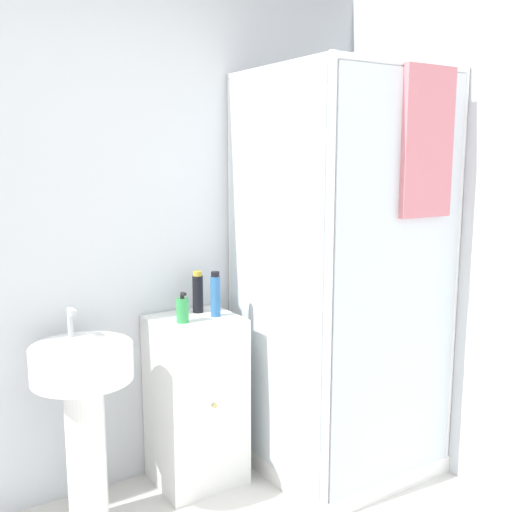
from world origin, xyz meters
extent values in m
cube|color=silver|center=(0.00, 1.70, 1.25)|extent=(6.40, 0.06, 2.50)
cube|color=white|center=(1.25, 1.25, 0.04)|extent=(0.83, 0.83, 0.09)
cylinder|color=white|center=(1.65, 1.65, 1.01)|extent=(0.04, 0.04, 2.02)
cylinder|color=white|center=(0.86, 1.65, 1.01)|extent=(0.04, 0.04, 2.02)
cylinder|color=white|center=(1.65, 0.86, 1.01)|extent=(0.04, 0.04, 2.02)
cylinder|color=white|center=(0.86, 0.86, 1.01)|extent=(0.04, 0.04, 2.02)
cylinder|color=white|center=(1.25, 0.86, 2.00)|extent=(0.79, 0.04, 0.04)
cylinder|color=white|center=(1.25, 1.65, 2.00)|extent=(0.79, 0.04, 0.04)
cylinder|color=white|center=(0.86, 1.25, 2.00)|extent=(0.04, 0.79, 0.04)
cylinder|color=white|center=(1.65, 1.25, 2.00)|extent=(0.04, 0.79, 0.04)
cube|color=silver|center=(1.25, 0.85, 1.04)|extent=(0.76, 0.01, 1.89)
cube|color=silver|center=(0.85, 1.25, 1.04)|extent=(0.01, 0.76, 1.89)
cylinder|color=#B7BABF|center=(1.46, 1.59, 0.85)|extent=(0.02, 0.02, 1.52)
cylinder|color=#B7BABF|center=(1.46, 1.54, 1.63)|extent=(0.07, 0.07, 0.04)
cube|color=#D1757F|center=(1.38, 0.82, 1.67)|extent=(0.30, 0.03, 0.66)
cube|color=white|center=(0.54, 1.48, 0.42)|extent=(0.41, 0.37, 0.84)
sphere|color=gold|center=(0.54, 1.29, 0.46)|extent=(0.02, 0.02, 0.02)
cylinder|color=white|center=(-0.03, 1.40, 0.34)|extent=(0.17, 0.17, 0.68)
cylinder|color=white|center=(-0.03, 1.40, 0.75)|extent=(0.43, 0.43, 0.15)
cylinder|color=#B7BABF|center=(-0.03, 1.55, 0.89)|extent=(0.02, 0.02, 0.13)
cube|color=#B7BABF|center=(-0.03, 1.51, 0.95)|extent=(0.02, 0.07, 0.02)
cylinder|color=green|center=(0.46, 1.44, 0.90)|extent=(0.06, 0.06, 0.11)
cylinder|color=black|center=(0.46, 1.44, 0.97)|extent=(0.02, 0.02, 0.02)
cube|color=black|center=(0.46, 1.42, 0.98)|extent=(0.01, 0.03, 0.01)
cylinder|color=black|center=(0.61, 1.56, 0.93)|extent=(0.05, 0.05, 0.19)
cylinder|color=gold|center=(0.61, 1.56, 1.04)|extent=(0.05, 0.05, 0.02)
cylinder|color=#2D66A3|center=(0.64, 1.45, 0.94)|extent=(0.05, 0.05, 0.20)
cylinder|color=black|center=(0.64, 1.45, 1.05)|extent=(0.04, 0.04, 0.02)
camera|label=1|loc=(-0.71, -1.03, 1.61)|focal=42.00mm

